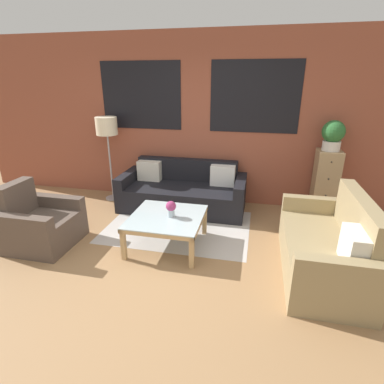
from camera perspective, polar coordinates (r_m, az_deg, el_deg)
The scene contains 11 objects.
ground_plane at distance 3.50m, azimuth -7.81°, elevation -15.73°, with size 16.00×16.00×0.00m, color #9E754C.
wall_back_brick at distance 5.21m, azimuth 0.77°, elevation 13.46°, with size 8.40×0.09×2.80m.
rug at distance 4.51m, azimuth -2.62°, elevation -6.54°, with size 2.09×1.48×0.00m.
couch_dark at distance 5.05m, azimuth -1.70°, elevation -0.05°, with size 2.06×0.88×0.78m.
settee_vintage at distance 3.70m, azimuth 24.34°, elevation -9.77°, with size 0.80×1.62×0.92m.
armchair_corner at distance 4.42m, azimuth -26.88°, elevation -5.57°, with size 0.80×0.81×0.84m.
coffee_table at distance 3.88m, azimuth -4.83°, elevation -5.42°, with size 0.92×0.92×0.43m.
floor_lamp at distance 5.40m, azimuth -15.91°, elevation 11.33°, with size 0.36×0.36×1.47m.
drawer_cabinet at distance 5.15m, azimuth 23.98°, elevation 1.50°, with size 0.35×0.38×1.06m.
potted_plant at distance 4.98m, azimuth 25.27°, elevation 9.86°, with size 0.33×0.33×0.45m.
flower_vase at distance 3.78m, azimuth -4.02°, elevation -3.04°, with size 0.13×0.13×0.21m.
Camera 1 is at (1.05, -2.62, 2.08)m, focal length 28.00 mm.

